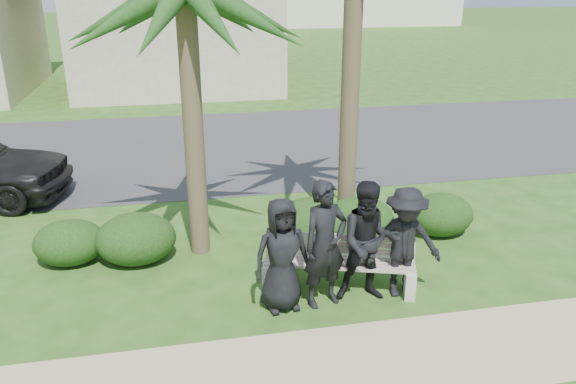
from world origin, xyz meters
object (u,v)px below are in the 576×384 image
at_px(man_b, 325,244).
at_px(man_d, 404,243).
at_px(park_bench, 338,267).
at_px(man_a, 282,255).
at_px(man_c, 369,242).

height_order(man_b, man_d, man_b).
bearing_deg(man_d, park_bench, 163.27).
xyz_separation_m(man_a, man_c, (1.24, -0.00, 0.07)).
xyz_separation_m(park_bench, man_a, (-0.91, -0.34, 0.47)).
height_order(man_b, man_c, man_b).
bearing_deg(man_b, man_a, 161.52).
height_order(park_bench, man_a, man_a).
xyz_separation_m(park_bench, man_b, (-0.31, -0.36, 0.57)).
relative_size(park_bench, man_b, 1.28).
distance_m(man_a, man_c, 1.25).
relative_size(man_b, man_d, 1.11).
bearing_deg(man_a, man_d, -7.86).
bearing_deg(man_d, man_c, -174.78).
distance_m(man_a, man_b, 0.61).
bearing_deg(park_bench, man_a, -141.44).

